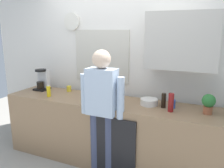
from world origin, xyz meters
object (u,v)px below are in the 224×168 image
Objects in this scene: cup_white_mug at (90,90)px; cup_blue_mug at (172,104)px; mixing_bowl at (149,102)px; bottle_red_vinegar at (171,103)px; bottle_dark_sauce at (164,101)px; potted_plant at (209,103)px; person_at_sink at (102,104)px; cup_yellow_cup at (69,89)px; dish_soap at (49,91)px; coffee_maker at (43,80)px.

cup_blue_mug is (1.23, -0.16, 0.00)m from cup_white_mug.
bottle_red_vinegar is at bearing -24.63° from mixing_bowl.
bottle_dark_sauce is 0.82× the size of mixing_bowl.
bottle_red_vinegar is 0.96× the size of potted_plant.
cup_blue_mug is 0.06× the size of person_at_sink.
potted_plant reaches higher than cup_yellow_cup.
cup_yellow_cup is at bearing 73.37° from dish_soap.
potted_plant reaches higher than dish_soap.
bottle_red_vinegar is at bearing -166.43° from potted_plant.
cup_yellow_cup is (-0.36, -0.03, -0.01)m from cup_white_mug.
coffee_maker is 1.50× the size of mixing_bowl.
person_at_sink is (-0.78, -0.23, -0.05)m from bottle_red_vinegar.
potted_plant is (2.44, -0.11, -0.01)m from coffee_maker.
bottle_red_vinegar reaches higher than cup_blue_mug.
bottle_red_vinegar is 0.15m from cup_blue_mug.
dish_soap reaches higher than cup_blue_mug.
person_at_sink is at bearing -49.23° from cup_white_mug.
cup_white_mug is 1.12× the size of cup_yellow_cup.
coffee_maker reaches higher than mixing_bowl.
bottle_red_vinegar is 1.00× the size of mixing_bowl.
cup_blue_mug is at bearing 7.32° from dish_soap.
cup_blue_mug is 0.43× the size of potted_plant.
mixing_bowl is 0.61m from person_at_sink.
bottle_dark_sauce is at bearing 6.44° from dish_soap.
bottle_dark_sauce is 2.12× the size of cup_yellow_cup.
cup_white_mug is 0.95× the size of cup_blue_mug.
bottle_red_vinegar is 0.41m from potted_plant.
coffee_maker is 1.83× the size of bottle_dark_sauce.
bottle_red_vinegar is 2.59× the size of cup_yellow_cup.
cup_white_mug is 0.96m from mixing_bowl.
coffee_maker reaches higher than cup_blue_mug.
cup_white_mug is (0.80, 0.10, -0.10)m from coffee_maker.
person_at_sink is at bearing -31.65° from cup_yellow_cup.
dish_soap is (-2.10, -0.17, -0.05)m from potted_plant.
mixing_bowl is at bearing 8.43° from dish_soap.
dish_soap is at bearing -39.29° from coffee_maker.
bottle_red_vinegar is at bearing 5.81° from person_at_sink.
cup_blue_mug is 0.85m from person_at_sink.
person_at_sink is (0.92, -0.15, -0.02)m from dish_soap.
bottle_red_vinegar reaches higher than bottle_dark_sauce.
cup_white_mug is 0.53× the size of dish_soap.
cup_white_mug is at bearing 169.77° from mixing_bowl.
potted_plant is at bearing -7.25° from cup_white_mug.
dish_soap is (-1.70, -0.08, -0.03)m from bottle_red_vinegar.
person_at_sink reaches higher than mixing_bowl.
coffee_maker is 0.21× the size of person_at_sink.
potted_plant reaches higher than mixing_bowl.
cup_blue_mug reaches higher than cup_yellow_cup.
potted_plant is 1.22m from person_at_sink.
bottle_dark_sauce is 0.19m from mixing_bowl.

